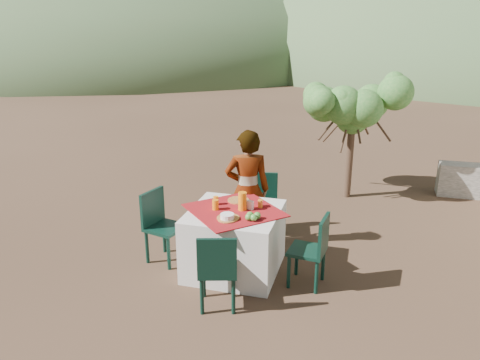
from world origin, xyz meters
name	(u,v)px	position (x,y,z in m)	size (l,w,h in m)	color
ground	(260,270)	(0.00, 0.00, 0.00)	(160.00, 160.00, 0.00)	#382719
table	(234,240)	(-0.30, -0.06, 0.38)	(1.30, 1.30, 0.76)	white
chair_far	(263,200)	(-0.22, 1.08, 0.46)	(0.45, 0.45, 0.83)	black
chair_near	(218,268)	(-0.23, -0.88, 0.47)	(0.48, 0.48, 0.84)	black
chair_left	(160,222)	(-1.24, -0.05, 0.49)	(0.49, 0.49, 0.88)	black
chair_right	(314,248)	(0.63, -0.16, 0.46)	(0.43, 0.43, 0.83)	black
person	(247,190)	(-0.31, 0.58, 0.78)	(0.57, 0.37, 1.56)	#8C6651
shrub_tree	(357,112)	(0.89, 2.88, 1.43)	(1.54, 1.51, 1.81)	#463023
hill_near_left	(128,60)	(-18.00, 30.00, 0.00)	(40.00, 40.00, 16.00)	#2F4C2A
hill_far_center	(330,49)	(-4.00, 52.00, 0.00)	(60.00, 60.00, 24.00)	gray
plate_far	(238,200)	(-0.33, 0.23, 0.77)	(0.26, 0.26, 0.01)	brown
plate_near	(228,218)	(-0.29, -0.31, 0.77)	(0.25, 0.25, 0.01)	brown
glass_far	(216,200)	(-0.55, 0.04, 0.81)	(0.06, 0.06, 0.10)	orange
glass_near	(215,205)	(-0.51, -0.11, 0.82)	(0.07, 0.07, 0.12)	orange
juice_pitcher	(242,201)	(-0.21, -0.04, 0.87)	(0.10, 0.10, 0.21)	orange
bowl_plate	(227,219)	(-0.29, -0.35, 0.77)	(0.21, 0.21, 0.01)	brown
white_bowl	(227,216)	(-0.29, -0.35, 0.80)	(0.15, 0.15, 0.06)	white
jar_left	(260,204)	(-0.03, 0.10, 0.81)	(0.06, 0.06, 0.09)	orange
jar_right	(260,203)	(-0.04, 0.13, 0.80)	(0.05, 0.05, 0.08)	orange
napkin_holder	(250,205)	(-0.13, 0.01, 0.81)	(0.08, 0.05, 0.10)	white
fruit_cluster	(252,216)	(-0.03, -0.28, 0.80)	(0.16, 0.15, 0.08)	#4C9235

